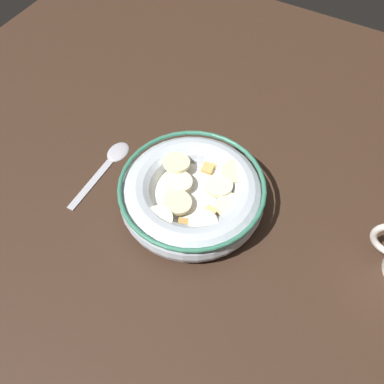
{
  "coord_description": "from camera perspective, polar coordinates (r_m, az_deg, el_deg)",
  "views": [
    {
      "loc": [
        -15.63,
        27.84,
        48.37
      ],
      "look_at": [
        0.0,
        0.0,
        3.0
      ],
      "focal_mm": 40.17,
      "sensor_mm": 36.0,
      "label": 1
    }
  ],
  "objects": [
    {
      "name": "spoon",
      "position": [
        0.63,
        -10.72,
        4.34
      ],
      "size": [
        2.98,
        13.52,
        0.8
      ],
      "color": "#A5A5AD",
      "rests_on": "ground_plane"
    },
    {
      "name": "cereal_bowl",
      "position": [
        0.56,
        0.02,
        -0.3
      ],
      "size": [
        18.97,
        18.97,
        5.0
      ],
      "color": "#B2BCC6",
      "rests_on": "ground_plane"
    },
    {
      "name": "ground_plane",
      "position": [
        0.59,
        0.0,
        -2.24
      ],
      "size": [
        102.63,
        102.63,
        2.0
      ],
      "primitive_type": "cube",
      "color": "#332116"
    }
  ]
}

